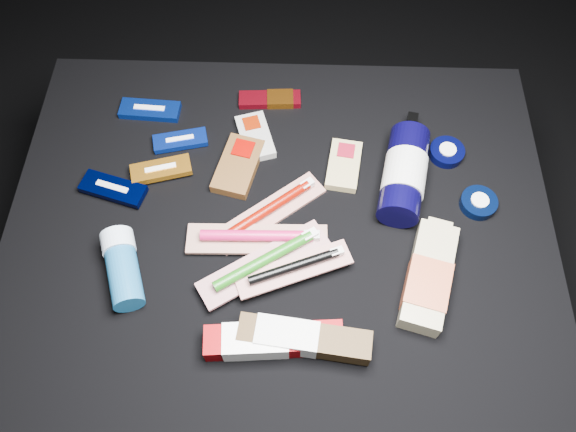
{
  "coord_description": "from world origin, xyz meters",
  "views": [
    {
      "loc": [
        0.03,
        -0.47,
        1.28
      ],
      "look_at": [
        0.01,
        0.01,
        0.42
      ],
      "focal_mm": 35.0,
      "sensor_mm": 36.0,
      "label": 1
    }
  ],
  "objects_px": {
    "deodorant_stick": "(122,267)",
    "toothpaste_carton_red": "(267,341)",
    "bodywash_bottle": "(428,278)",
    "lotion_bottle": "(404,174)"
  },
  "relations": [
    {
      "from": "bodywash_bottle",
      "to": "toothpaste_carton_red",
      "type": "relative_size",
      "value": 0.94
    },
    {
      "from": "deodorant_stick",
      "to": "toothpaste_carton_red",
      "type": "xyz_separation_m",
      "value": [
        0.25,
        -0.12,
        -0.01
      ]
    },
    {
      "from": "bodywash_bottle",
      "to": "lotion_bottle",
      "type": "bearing_deg",
      "value": 113.92
    },
    {
      "from": "bodywash_bottle",
      "to": "toothpaste_carton_red",
      "type": "xyz_separation_m",
      "value": [
        -0.26,
        -0.11,
        0.0
      ]
    },
    {
      "from": "deodorant_stick",
      "to": "toothpaste_carton_red",
      "type": "relative_size",
      "value": 0.66
    },
    {
      "from": "deodorant_stick",
      "to": "bodywash_bottle",
      "type": "bearing_deg",
      "value": -19.09
    },
    {
      "from": "lotion_bottle",
      "to": "toothpaste_carton_red",
      "type": "relative_size",
      "value": 1.1
    },
    {
      "from": "bodywash_bottle",
      "to": "toothpaste_carton_red",
      "type": "height_order",
      "value": "same"
    },
    {
      "from": "deodorant_stick",
      "to": "toothpaste_carton_red",
      "type": "distance_m",
      "value": 0.27
    },
    {
      "from": "lotion_bottle",
      "to": "bodywash_bottle",
      "type": "height_order",
      "value": "lotion_bottle"
    }
  ]
}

